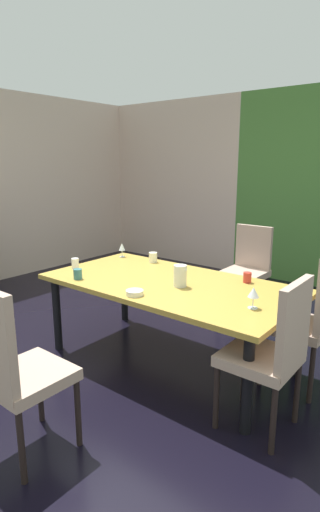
% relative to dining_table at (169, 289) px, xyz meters
% --- Properties ---
extents(ground_plane, '(6.03, 6.31, 0.02)m').
position_rel_dining_table_xyz_m(ground_plane, '(-0.46, -0.13, -0.66)').
color(ground_plane, black).
extents(back_panel_interior, '(2.51, 0.10, 2.64)m').
position_rel_dining_table_xyz_m(back_panel_interior, '(-2.22, 2.97, 0.67)').
color(back_panel_interior, beige).
rests_on(back_panel_interior, ground_plane).
extents(dining_table, '(2.08, 1.08, 0.71)m').
position_rel_dining_table_xyz_m(dining_table, '(0.00, 0.00, 0.00)').
color(dining_table, '#B18E3A').
rests_on(dining_table, ground_plane).
extents(chair_right_far, '(0.44, 0.44, 1.06)m').
position_rel_dining_table_xyz_m(chair_right_far, '(1.05, 0.33, -0.07)').
color(chair_right_far, tan).
rests_on(chair_right_far, ground_plane).
extents(chair_head_near, '(0.44, 0.44, 1.06)m').
position_rel_dining_table_xyz_m(chair_head_near, '(0.02, -1.45, -0.07)').
color(chair_head_near, tan).
rests_on(chair_head_near, ground_plane).
extents(chair_head_far, '(0.44, 0.45, 0.99)m').
position_rel_dining_table_xyz_m(chair_head_far, '(-0.00, 1.44, -0.09)').
color(chair_head_far, tan).
rests_on(chair_head_far, ground_plane).
extents(chair_right_near, '(0.44, 0.44, 1.01)m').
position_rel_dining_table_xyz_m(chair_right_near, '(1.04, -0.33, -0.08)').
color(chair_right_near, tan).
rests_on(chair_right_near, ground_plane).
extents(wine_glass_front, '(0.08, 0.08, 0.15)m').
position_rel_dining_table_xyz_m(wine_glass_front, '(0.81, -0.13, 0.17)').
color(wine_glass_front, silver).
rests_on(wine_glass_front, dining_table).
extents(wine_glass_south, '(0.07, 0.07, 0.15)m').
position_rel_dining_table_xyz_m(wine_glass_south, '(-0.91, 0.39, 0.17)').
color(wine_glass_south, silver).
rests_on(wine_glass_south, dining_table).
extents(serving_bowl_center, '(0.13, 0.13, 0.04)m').
position_rel_dining_table_xyz_m(serving_bowl_center, '(0.00, -0.43, 0.08)').
color(serving_bowl_center, silver).
rests_on(serving_bowl_center, dining_table).
extents(cup_left, '(0.07, 0.07, 0.10)m').
position_rel_dining_table_xyz_m(cup_left, '(-0.93, -0.22, 0.11)').
color(cup_left, white).
rests_on(cup_left, dining_table).
extents(cup_north, '(0.08, 0.08, 0.10)m').
position_rel_dining_table_xyz_m(cup_north, '(-0.52, 0.42, 0.11)').
color(cup_north, '#EDECCD').
rests_on(cup_north, dining_table).
extents(cup_corner, '(0.07, 0.07, 0.09)m').
position_rel_dining_table_xyz_m(cup_corner, '(0.51, 0.38, 0.11)').
color(cup_corner, '#BB332A').
rests_on(cup_corner, dining_table).
extents(cup_east, '(0.07, 0.07, 0.09)m').
position_rel_dining_table_xyz_m(cup_east, '(-0.65, -0.42, 0.11)').
color(cup_east, '#356E70').
rests_on(cup_east, dining_table).
extents(pitcher_west, '(0.12, 0.10, 0.18)m').
position_rel_dining_table_xyz_m(pitcher_west, '(0.14, -0.05, 0.15)').
color(pitcher_west, silver).
rests_on(pitcher_west, dining_table).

